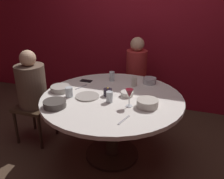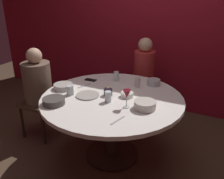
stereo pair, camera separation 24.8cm
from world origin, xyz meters
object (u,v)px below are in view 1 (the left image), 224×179
cup_by_right_diner (69,92)px  cup_by_left_diner (134,81)px  dinner_plate (87,96)px  cell_phone (86,81)px  wine_glass (129,94)px  cup_center_front (112,76)px  seated_diner_back (136,69)px  bowl_rice_portion (127,94)px  dining_table (112,108)px  seated_diner_left (32,87)px  candle_holder (108,92)px  bowl_sauce_side (55,104)px  cup_near_candle (109,97)px  bowl_salad_center (147,103)px  bowl_small_white (60,88)px  bowl_serving_large (150,81)px

cup_by_right_diner → cup_by_left_diner: bearing=42.4°
dinner_plate → cell_phone: bearing=116.6°
wine_glass → cup_center_front: (-0.38, 0.59, -0.07)m
seated_diner_back → cup_by_right_diner: bearing=-19.6°
dinner_plate → cup_center_front: (0.08, 0.53, 0.05)m
bowl_rice_portion → cup_by_right_diner: cup_by_right_diner is taller
dining_table → cup_by_right_diner: (-0.42, -0.14, 0.18)m
seated_diner_left → dinner_plate: size_ratio=4.64×
candle_holder → dinner_plate: bearing=-150.7°
cup_by_left_diner → dining_table: bearing=-110.9°
cell_phone → bowl_sauce_side: (0.01, -0.72, 0.03)m
dinner_plate → cup_near_candle: (0.25, -0.03, 0.05)m
dining_table → bowl_salad_center: bearing=-15.3°
cell_phone → cup_near_candle: (0.46, -0.45, 0.05)m
cup_by_left_diner → cup_near_candle: bearing=-104.0°
cell_phone → bowl_salad_center: bowl_salad_center is taller
seated_diner_back → bowl_small_white: size_ratio=5.48×
bowl_serving_large → bowl_sauce_side: (-0.72, -0.90, -0.00)m
bowl_salad_center → bowl_small_white: bowl_salad_center is taller
bowl_salad_center → cup_by_left_diner: bearing=118.0°
wine_glass → dinner_plate: (-0.46, 0.06, -0.12)m
candle_holder → bowl_sauce_side: bearing=-133.0°
bowl_serving_large → bowl_rice_portion: (-0.15, -0.44, -0.01)m
cup_by_left_diner → bowl_salad_center: bearing=-62.0°
cell_phone → bowl_salad_center: size_ratio=0.68×
seated_diner_back → cup_center_front: bearing=-14.5°
seated_diner_left → bowl_serving_large: (1.29, 0.50, 0.06)m
bowl_salad_center → bowl_rice_portion: 0.31m
bowl_serving_large → bowl_sauce_side: 1.16m
candle_holder → cup_by_right_diner: 0.40m
cup_near_candle → cup_center_front: (-0.17, 0.56, 0.00)m
candle_holder → bowl_small_white: (-0.53, -0.05, -0.01)m
bowl_small_white → candle_holder: bearing=5.9°
cup_near_candle → cup_by_right_diner: (-0.44, -0.02, -0.00)m
bowl_serving_large → bowl_rice_portion: bowl_serving_large is taller
bowl_rice_portion → cup_center_front: cup_center_front is taller
seated_diner_back → cup_by_right_diner: (-0.42, -1.17, 0.07)m
bowl_serving_large → seated_diner_left: bearing=-158.6°
seated_diner_left → bowl_sauce_side: seated_diner_left is taller
cup_by_left_diner → cup_by_right_diner: size_ratio=1.06×
wine_glass → bowl_small_white: 0.82m
seated_diner_back → bowl_sauce_side: 1.49m
seated_diner_back → bowl_serving_large: (0.29, -0.53, 0.05)m
bowl_salad_center → cup_center_front: cup_center_front is taller
wine_glass → cup_near_candle: wine_glass is taller
cell_phone → cup_by_right_diner: 0.47m
dining_table → seated_diner_back: seated_diner_back is taller
seated_diner_back → wine_glass: seated_diner_back is taller
cup_by_left_diner → seated_diner_back: bearing=102.0°
seated_diner_back → bowl_small_white: bearing=-28.5°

